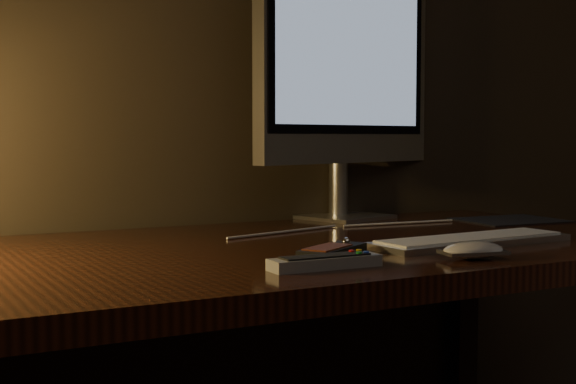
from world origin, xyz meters
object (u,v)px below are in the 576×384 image
monitor (348,68)px  keyboard (471,240)px  media_remote (333,251)px  desk (238,312)px  mouse (473,253)px  tv_remote (325,262)px

monitor → keyboard: (-0.04, -0.48, -0.35)m
media_remote → keyboard: bearing=-28.3°
desk → media_remote: bearing=-76.7°
monitor → media_remote: 0.69m
monitor → keyboard: 0.59m
mouse → tv_remote: tv_remote is taller
keyboard → media_remote: bearing=179.4°
desk → mouse: bearing=-55.8°
keyboard → mouse: 0.18m
keyboard → media_remote: size_ratio=2.65×
desk → keyboard: (0.36, -0.22, 0.14)m
keyboard → monitor: bearing=81.3°
keyboard → tv_remote: bearing=-168.1°
monitor → media_remote: monitor is taller
desk → keyboard: size_ratio=3.98×
keyboard → media_remote: (-0.30, -0.01, 0.00)m
desk → tv_remote: (-0.01, -0.32, 0.14)m
mouse → monitor: bearing=88.3°
monitor → mouse: (-0.16, -0.62, -0.34)m
monitor → tv_remote: (-0.41, -0.58, -0.34)m
desk → tv_remote: 0.35m
tv_remote → mouse: bearing=-6.5°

